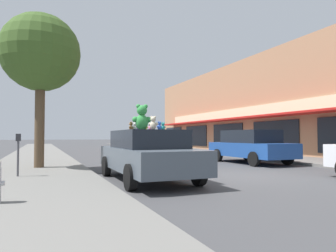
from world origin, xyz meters
name	(u,v)px	position (x,y,z in m)	size (l,w,h in m)	color
ground_plane	(244,176)	(0.00, 0.00, 0.00)	(260.00, 260.00, 0.00)	#424244
sidewalk_near	(35,186)	(-6.45, 0.00, 0.07)	(3.56, 90.00, 0.14)	slate
storefront_row	(306,108)	(14.19, 10.19, 3.71)	(13.43, 33.25, 7.42)	tan
plush_art_car	(147,154)	(-3.36, 0.25, 0.80)	(2.11, 4.79, 1.51)	#4C5660
teddy_bear_giant	(142,118)	(-3.42, 0.61, 1.91)	(0.62, 0.40, 0.83)	green
teddy_bear_brown	(131,126)	(-3.64, 1.09, 1.65)	(0.18, 0.22, 0.30)	olive
teddy_bear_black	(153,128)	(-2.85, 1.19, 1.62)	(0.13, 0.17, 0.23)	black
teddy_bear_purple	(137,128)	(-3.32, 1.46, 1.61)	(0.17, 0.11, 0.22)	purple
teddy_bear_cream	(153,123)	(-3.50, -0.64, 1.69)	(0.26, 0.25, 0.38)	beige
teddy_bear_blue	(159,126)	(-3.03, 0.10, 1.64)	(0.21, 0.16, 0.27)	blue
teddy_bear_pink	(150,127)	(-3.29, 0.20, 1.62)	(0.14, 0.17, 0.23)	pink
teddy_bear_yellow	(145,127)	(-3.07, 1.36, 1.65)	(0.22, 0.15, 0.30)	yellow
teddy_bear_white	(135,127)	(-3.49, 1.12, 1.65)	(0.22, 0.15, 0.28)	white
teddy_bear_teal	(163,127)	(-2.77, 0.46, 1.64)	(0.20, 0.13, 0.27)	teal
parked_car_far_center	(250,146)	(3.31, 3.82, 0.86)	(2.13, 4.71, 1.64)	#1E4793
street_tree	(41,54)	(-6.38, 4.27, 4.57)	(3.02, 3.02, 5.98)	brown
parking_meter	(18,149)	(-6.95, 1.69, 0.95)	(0.14, 0.10, 1.27)	#4C4C51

